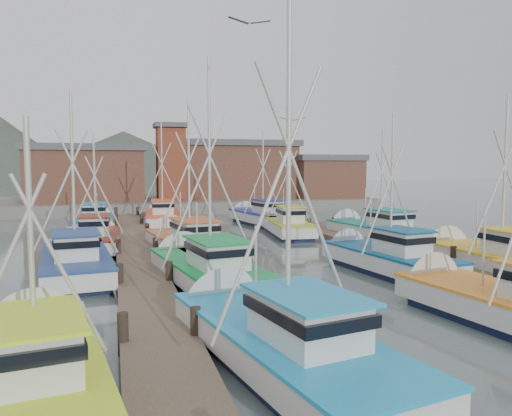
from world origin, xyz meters
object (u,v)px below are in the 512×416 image
object	(u,v)px
boat_1	(508,305)
boat_8	(186,243)
lookout_tower	(171,162)
boat_4	(205,269)
boat_0	(273,338)
boat_12	(162,217)

from	to	relation	value
boat_1	boat_8	xyz separation A→B (m)	(-8.26, 15.64, 0.00)
lookout_tower	boat_1	xyz separation A→B (m)	(6.06, -42.83, -4.87)
boat_4	boat_0	bearing A→B (deg)	-97.13
boat_1	boat_4	xyz separation A→B (m)	(-8.49, 8.17, 0.01)
boat_0	boat_8	distance (m)	16.45
boat_8	lookout_tower	bearing A→B (deg)	77.35
boat_0	lookout_tower	bearing A→B (deg)	76.59
boat_4	boat_12	bearing A→B (deg)	80.58
boat_0	boat_12	size ratio (longest dim) A/B	1.08
boat_1	lookout_tower	bearing A→B (deg)	89.38
boat_0	boat_8	world-z (taller)	boat_0
lookout_tower	boat_8	bearing A→B (deg)	-94.62
boat_4	boat_12	world-z (taller)	boat_4
lookout_tower	boat_0	size ratio (longest dim) A/B	0.82
boat_0	boat_4	distance (m)	8.99
lookout_tower	boat_4	world-z (taller)	lookout_tower
boat_12	boat_0	bearing A→B (deg)	-86.50
boat_8	boat_0	bearing A→B (deg)	-98.03
boat_1	boat_8	bearing A→B (deg)	109.16
boat_1	boat_0	bearing A→B (deg)	176.93
lookout_tower	boat_4	xyz separation A→B (m)	(-2.43, -34.66, -4.86)
boat_0	boat_12	xyz separation A→B (m)	(0.09, 31.77, -0.00)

